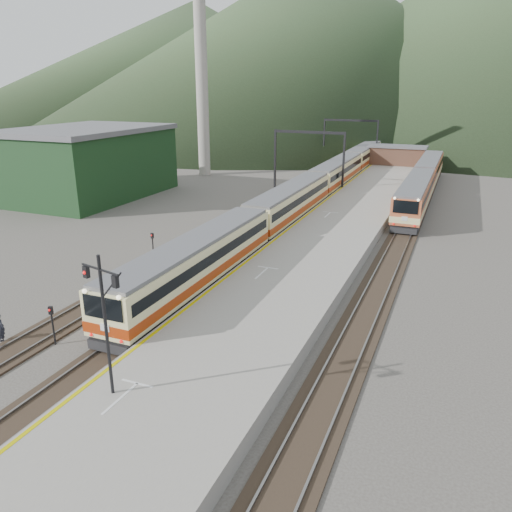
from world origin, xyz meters
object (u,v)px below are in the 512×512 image
at_px(main_train, 317,186).
at_px(worker, 0,328).
at_px(second_train, 423,182).
at_px(signal_mast, 104,311).

bearing_deg(main_train, worker, -99.08).
height_order(second_train, signal_mast, signal_mast).
distance_m(main_train, worker, 40.90).
xyz_separation_m(second_train, signal_mast, (-8.25, -51.18, 2.91)).
distance_m(main_train, signal_mast, 43.38).
xyz_separation_m(main_train, signal_mast, (3.25, -43.16, 2.84)).
height_order(main_train, worker, main_train).
bearing_deg(signal_mast, main_train, 94.30).
height_order(main_train, second_train, main_train).
bearing_deg(main_train, second_train, 34.88).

